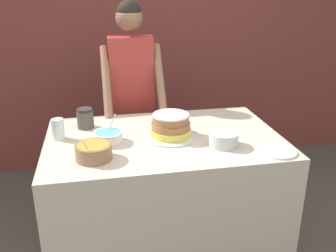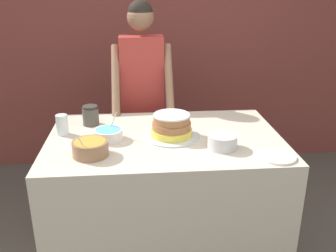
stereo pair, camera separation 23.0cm
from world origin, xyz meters
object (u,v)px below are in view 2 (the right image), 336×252
(cake, at_px, (172,127))
(frosting_bowl_orange, at_px, (90,148))
(drinking_glass, at_px, (62,125))
(ceramic_plate, at_px, (277,157))
(person_baker, at_px, (142,84))
(frosting_bowl_blue, at_px, (108,134))
(frosting_bowl_white, at_px, (222,141))
(stoneware_jar, at_px, (91,116))

(cake, bearing_deg, frosting_bowl_orange, -154.11)
(drinking_glass, relative_size, ceramic_plate, 0.63)
(person_baker, distance_m, ceramic_plate, 1.33)
(person_baker, bearing_deg, frosting_bowl_blue, -106.73)
(frosting_bowl_white, bearing_deg, frosting_bowl_blue, 164.65)
(frosting_bowl_blue, bearing_deg, stoneware_jar, 116.41)
(frosting_bowl_orange, xyz_separation_m, ceramic_plate, (1.04, -0.12, -0.04))
(frosting_bowl_blue, distance_m, ceramic_plate, 1.02)
(frosting_bowl_white, xyz_separation_m, drinking_glass, (-0.98, 0.30, 0.02))
(person_baker, relative_size, stoneware_jar, 12.56)
(frosting_bowl_blue, relative_size, drinking_glass, 1.35)
(ceramic_plate, relative_size, stoneware_jar, 1.55)
(cake, bearing_deg, drinking_glass, 172.08)
(person_baker, relative_size, frosting_bowl_blue, 9.55)
(cake, bearing_deg, person_baker, 102.57)
(frosting_bowl_orange, height_order, drinking_glass, frosting_bowl_orange)
(ceramic_plate, bearing_deg, frosting_bowl_blue, 160.47)
(stoneware_jar, bearing_deg, frosting_bowl_white, -29.43)
(frosting_bowl_white, height_order, stoneware_jar, stoneware_jar)
(cake, distance_m, drinking_glass, 0.70)
(frosting_bowl_orange, relative_size, ceramic_plate, 0.97)
(frosting_bowl_orange, height_order, ceramic_plate, frosting_bowl_orange)
(frosting_bowl_orange, distance_m, ceramic_plate, 1.05)
(stoneware_jar, bearing_deg, frosting_bowl_orange, -84.29)
(cake, height_order, frosting_bowl_blue, frosting_bowl_blue)
(frosting_bowl_orange, distance_m, drinking_glass, 0.39)
(frosting_bowl_blue, distance_m, frosting_bowl_white, 0.70)
(frosting_bowl_white, relative_size, drinking_glass, 1.32)
(drinking_glass, height_order, ceramic_plate, drinking_glass)
(cake, bearing_deg, frosting_bowl_blue, -178.02)
(frosting_bowl_blue, xyz_separation_m, frosting_bowl_white, (0.68, -0.19, 0.01))
(frosting_bowl_white, xyz_separation_m, ceramic_plate, (0.28, -0.15, -0.04))
(person_baker, bearing_deg, frosting_bowl_white, -64.68)
(cake, relative_size, stoneware_jar, 2.65)
(frosting_bowl_white, distance_m, ceramic_plate, 0.32)
(frosting_bowl_blue, relative_size, stoneware_jar, 1.32)
(frosting_bowl_blue, xyz_separation_m, frosting_bowl_orange, (-0.09, -0.22, 0.01))
(person_baker, height_order, stoneware_jar, person_baker)
(cake, bearing_deg, stoneware_jar, 154.02)
(frosting_bowl_blue, bearing_deg, drinking_glass, 159.71)
(drinking_glass, bearing_deg, frosting_bowl_blue, -20.29)
(person_baker, xyz_separation_m, ceramic_plate, (0.73, -1.10, -0.15))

